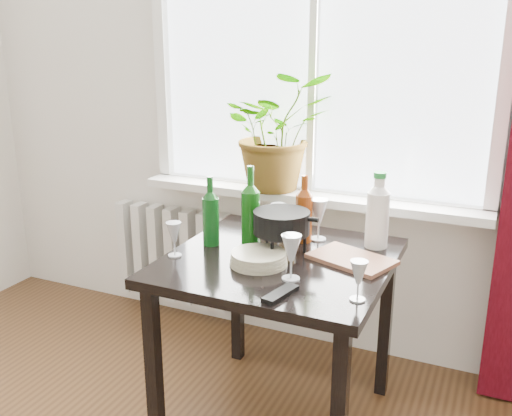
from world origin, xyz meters
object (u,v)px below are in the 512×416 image
at_px(wineglass_far_right, 358,280).
at_px(tv_remote, 281,294).
at_px(table, 279,279).
at_px(radiator, 181,256).
at_px(fondue_pot, 281,232).
at_px(wineglass_front_right, 291,257).
at_px(wineglass_back_left, 278,221).
at_px(wine_bottle_left, 211,211).
at_px(wine_bottle_right, 251,205).
at_px(potted_plant, 277,131).
at_px(wineglass_back_center, 319,219).
at_px(cutting_board, 352,259).
at_px(plate_stack, 259,258).
at_px(cleaning_bottle, 378,209).
at_px(wineglass_front_left, 174,239).
at_px(bottle_amber, 304,208).

relative_size(wineglass_far_right, tv_remote, 0.89).
bearing_deg(table, tv_remote, -67.46).
bearing_deg(radiator, fondue_pot, -34.85).
xyz_separation_m(wineglass_front_right, wineglass_back_left, (-0.20, 0.38, -0.01)).
relative_size(wine_bottle_left, wineglass_back_left, 1.86).
xyz_separation_m(radiator, wineglass_back_left, (0.76, -0.43, 0.44)).
relative_size(wine_bottle_right, wineglass_far_right, 2.36).
bearing_deg(wine_bottle_left, tv_remote, -37.39).
xyz_separation_m(potted_plant, wineglass_back_left, (0.17, -0.40, -0.31)).
bearing_deg(wine_bottle_left, wineglass_back_center, 31.53).
relative_size(wine_bottle_left, tv_remote, 1.85).
bearing_deg(tv_remote, wine_bottle_left, 155.67).
distance_m(wine_bottle_left, tv_remote, 0.58).
bearing_deg(table, wineglass_far_right, -33.62).
bearing_deg(cutting_board, radiator, 153.59).
xyz_separation_m(wineglass_far_right, plate_stack, (-0.42, 0.15, -0.05)).
relative_size(wineglass_far_right, wineglass_back_left, 0.90).
bearing_deg(cutting_board, cleaning_bottle, 76.08).
bearing_deg(wineglass_back_left, wineglass_front_left, -129.38).
height_order(wineglass_front_left, plate_stack, wineglass_front_left).
distance_m(wineglass_far_right, wineglass_back_center, 0.59).
bearing_deg(wineglass_back_left, bottle_amber, 6.68).
bearing_deg(wine_bottle_right, potted_plant, 100.06).
distance_m(wineglass_far_right, tv_remote, 0.26).
bearing_deg(tv_remote, radiator, 148.94).
xyz_separation_m(wine_bottle_left, bottle_amber, (0.34, 0.19, 0.00)).
bearing_deg(tv_remote, wineglass_back_center, 108.97).
bearing_deg(wineglass_far_right, radiator, 144.33).
distance_m(wineglass_back_center, tv_remote, 0.59).
relative_size(wine_bottle_right, wineglass_back_center, 1.83).
bearing_deg(cleaning_bottle, wineglass_back_center, -176.47).
xyz_separation_m(potted_plant, plate_stack, (0.21, -0.70, -0.37)).
height_order(wineglass_far_right, plate_stack, wineglass_far_right).
distance_m(bottle_amber, wineglass_front_right, 0.41).
bearing_deg(wine_bottle_left, wine_bottle_right, 28.36).
relative_size(potted_plant, wine_bottle_right, 1.71).
bearing_deg(cutting_board, bottle_amber, 150.86).
xyz_separation_m(bottle_amber, fondue_pot, (-0.03, -0.17, -0.06)).
height_order(wineglass_back_left, wineglass_front_left, wineglass_back_left).
height_order(wineglass_back_center, wineglass_back_left, wineglass_back_center).
bearing_deg(wineglass_far_right, potted_plant, 126.64).
bearing_deg(bottle_amber, fondue_pot, -101.91).
height_order(wineglass_back_left, plate_stack, wineglass_back_left).
height_order(radiator, potted_plant, potted_plant).
height_order(wine_bottle_left, plate_stack, wine_bottle_left).
bearing_deg(fondue_pot, wineglass_back_center, 72.21).
height_order(wine_bottle_left, wineglass_back_left, wine_bottle_left).
bearing_deg(table, cleaning_bottle, 40.24).
distance_m(wine_bottle_right, tv_remote, 0.54).
bearing_deg(wine_bottle_right, wine_bottle_left, -151.64).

